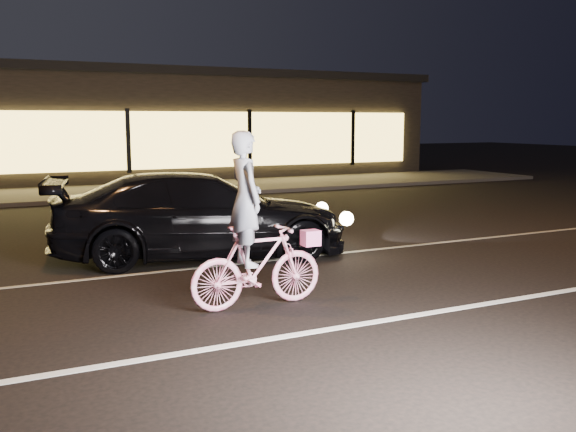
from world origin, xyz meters
TOP-DOWN VIEW (x-y plane):
  - ground at (0.00, 0.00)m, footprint 90.00×90.00m
  - lane_stripe_near at (0.00, -1.50)m, footprint 60.00×0.12m
  - lane_stripe_far at (0.00, 2.00)m, footprint 60.00×0.10m
  - sidewalk at (0.00, 13.00)m, footprint 30.00×4.00m
  - storefront at (0.00, 18.97)m, footprint 25.40×8.42m
  - cyclist at (-1.77, -0.34)m, footprint 1.72×0.59m
  - sedan at (-1.41, 2.78)m, footprint 5.20×2.87m

SIDE VIEW (x-z plane):
  - ground at x=0.00m, z-range 0.00..0.00m
  - lane_stripe_near at x=0.00m, z-range 0.00..0.01m
  - lane_stripe_far at x=0.00m, z-range 0.00..0.01m
  - sidewalk at x=0.00m, z-range 0.00..0.12m
  - sedan at x=-1.41m, z-range 0.00..1.43m
  - cyclist at x=-1.77m, z-range -0.31..1.85m
  - storefront at x=0.00m, z-range 0.05..4.25m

